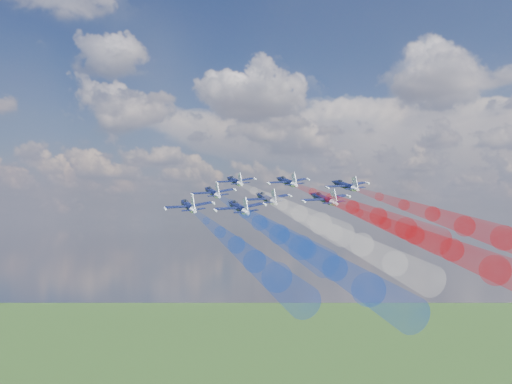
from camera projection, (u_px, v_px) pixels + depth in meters
The scene contains 16 objects.
jet_lead at pixel (235, 181), 155.00m from camera, with size 10.98×13.72×3.66m, color black, non-canonical shape.
trail_lead at pixel (282, 205), 123.95m from camera, with size 4.57×54.82×4.57m, color white, non-canonical shape.
jet_inner_left at pixel (213, 192), 139.73m from camera, with size 10.98×13.72×3.66m, color black, non-canonical shape.
trail_inner_left at pixel (260, 222), 108.69m from camera, with size 4.57×54.82×4.57m, color blue, non-canonical shape.
jet_inner_right at pixel (287, 182), 145.24m from camera, with size 10.98×13.72×3.66m, color black, non-canonical shape.
trail_inner_right at pixel (353, 207), 114.20m from camera, with size 4.57×54.82×4.57m, color red, non-canonical shape.
jet_outer_left at pixel (188, 206), 125.85m from camera, with size 10.98×13.72×3.66m, color black, non-canonical shape.
trail_outer_left at pixel (235, 245), 94.80m from camera, with size 4.57×54.82×4.57m, color blue, non-canonical shape.
jet_center_third at pixel (266, 198), 131.67m from camera, with size 10.98×13.72×3.66m, color black, non-canonical shape.
trail_center_third at pixel (335, 233), 100.63m from camera, with size 4.57×54.82×4.57m, color white, non-canonical shape.
jet_outer_right at pixel (345, 186), 138.35m from camera, with size 10.98×13.72×3.66m, color black, non-canonical shape.
trail_outer_right at pixel (432, 214), 107.31m from camera, with size 4.57×54.82×4.57m, color red, non-canonical shape.
jet_rear_left at pixel (239, 208), 118.93m from camera, with size 10.98×13.72×3.66m, color black, non-canonical shape.
trail_rear_left at pixel (307, 250), 87.89m from camera, with size 4.57×54.82×4.57m, color blue, non-canonical shape.
jet_rear_right at pixel (324, 199), 125.27m from camera, with size 10.98×13.72×3.66m, color black, non-canonical shape.
trail_rear_right at pixel (416, 236), 94.23m from camera, with size 4.57×54.82×4.57m, color red, non-canonical shape.
Camera 1 is at (59.97, -118.94, 137.92)m, focal length 41.02 mm.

